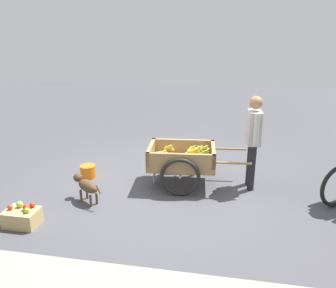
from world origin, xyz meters
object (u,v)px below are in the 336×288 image
at_px(fruit_cart, 182,160).
at_px(apple_crate, 22,217).
at_px(vendor_person, 253,135).
at_px(dog, 86,185).
at_px(plastic_bucket, 88,171).

relative_size(fruit_cart, apple_crate, 3.88).
distance_m(fruit_cart, vendor_person, 1.24).
xyz_separation_m(fruit_cart, apple_crate, (1.94, 1.66, -0.32)).
xyz_separation_m(vendor_person, dog, (2.48, 0.98, -0.65)).
relative_size(dog, apple_crate, 1.31).
bearing_deg(plastic_bucket, fruit_cart, -179.58).
bearing_deg(dog, fruit_cart, -146.80).
bearing_deg(fruit_cart, vendor_person, -175.24).
height_order(fruit_cart, plastic_bucket, fruit_cart).
relative_size(dog, plastic_bucket, 2.10).
bearing_deg(vendor_person, fruit_cart, 4.76).
bearing_deg(apple_crate, vendor_person, -150.22).
bearing_deg(dog, plastic_bucket, -67.77).
height_order(dog, apple_crate, dog).
distance_m(fruit_cart, dog, 1.62).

